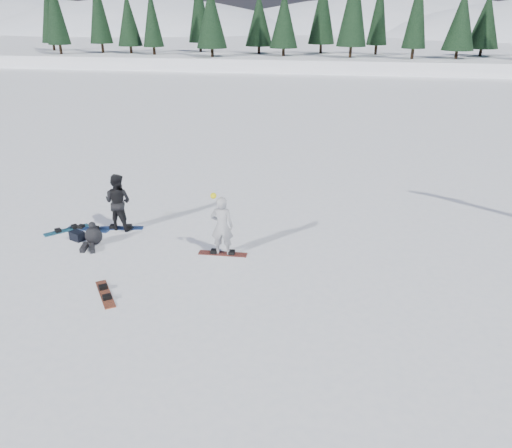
{
  "coord_description": "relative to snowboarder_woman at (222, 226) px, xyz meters",
  "views": [
    {
      "loc": [
        4.64,
        -12.86,
        6.91
      ],
      "look_at": [
        2.23,
        0.45,
        1.1
      ],
      "focal_mm": 35.0,
      "sensor_mm": 36.0,
      "label": 1
    }
  ],
  "objects": [
    {
      "name": "seated_rider",
      "position": [
        -4.21,
        -0.1,
        -0.65
      ],
      "size": [
        0.69,
        1.0,
        0.78
      ],
      "rotation": [
        0.0,
        0.0,
        0.37
      ],
      "color": "black",
      "rests_on": "ground"
    },
    {
      "name": "ground",
      "position": [
        -1.18,
        -0.47,
        -0.95
      ],
      "size": [
        420.0,
        420.0,
        0.0
      ],
      "primitive_type": "plane",
      "color": "white",
      "rests_on": "ground"
    },
    {
      "name": "snowboard_loose_c",
      "position": [
        -4.98,
        1.01,
        -0.93
      ],
      "size": [
        1.52,
        0.4,
        0.03
      ],
      "primitive_type": "cube",
      "rotation": [
        0.0,
        0.0,
        -0.08
      ],
      "color": "navy",
      "rests_on": "ground"
    },
    {
      "name": "snowboard_woman",
      "position": [
        0.0,
        0.0,
        -0.93
      ],
      "size": [
        1.51,
        0.35,
        0.03
      ],
      "primitive_type": "cube",
      "rotation": [
        0.0,
        0.0,
        0.04
      ],
      "color": "maroon",
      "rests_on": "ground"
    },
    {
      "name": "snowboard_man",
      "position": [
        -3.91,
        1.29,
        -0.93
      ],
      "size": [
        1.53,
        0.56,
        0.03
      ],
      "primitive_type": "cube",
      "rotation": [
        0.0,
        0.0,
        0.19
      ],
      "color": "navy",
      "rests_on": "ground"
    },
    {
      "name": "gear_bag",
      "position": [
        -4.91,
        0.15,
        -0.8
      ],
      "size": [
        0.53,
        0.45,
        0.3
      ],
      "primitive_type": "cube",
      "rotation": [
        0.0,
        0.0,
        -0.4
      ],
      "color": "black",
      "rests_on": "ground"
    },
    {
      "name": "snowboard_loose_b",
      "position": [
        -2.49,
        -2.86,
        -0.93
      ],
      "size": [
        1.1,
        1.38,
        0.03
      ],
      "primitive_type": "cube",
      "rotation": [
        0.0,
        0.0,
        -0.95
      ],
      "color": "#9F4322",
      "rests_on": "ground"
    },
    {
      "name": "alpine_backdrop",
      "position": [
        -12.9,
        188.7,
        -14.92
      ],
      "size": [
        412.5,
        227.0,
        53.2
      ],
      "color": "white",
      "rests_on": "ground"
    },
    {
      "name": "snowboarder_woman",
      "position": [
        0.0,
        0.0,
        0.0
      ],
      "size": [
        0.71,
        0.49,
        2.03
      ],
      "rotation": [
        0.0,
        0.0,
        3.21
      ],
      "color": "#ACACB1",
      "rests_on": "ground"
    },
    {
      "name": "snowboard_loose_a",
      "position": [
        -5.67,
        0.79,
        -0.93
      ],
      "size": [
        1.23,
        1.29,
        0.03
      ],
      "primitive_type": "cube",
      "rotation": [
        0.0,
        0.0,
        0.82
      ],
      "color": "#1B7094",
      "rests_on": "ground"
    },
    {
      "name": "snowboarder_man",
      "position": [
        -3.91,
        1.29,
        0.03
      ],
      "size": [
        1.05,
        0.87,
        1.95
      ],
      "primitive_type": "imported",
      "rotation": [
        0.0,
        0.0,
        2.99
      ],
      "color": "black",
      "rests_on": "ground"
    }
  ]
}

